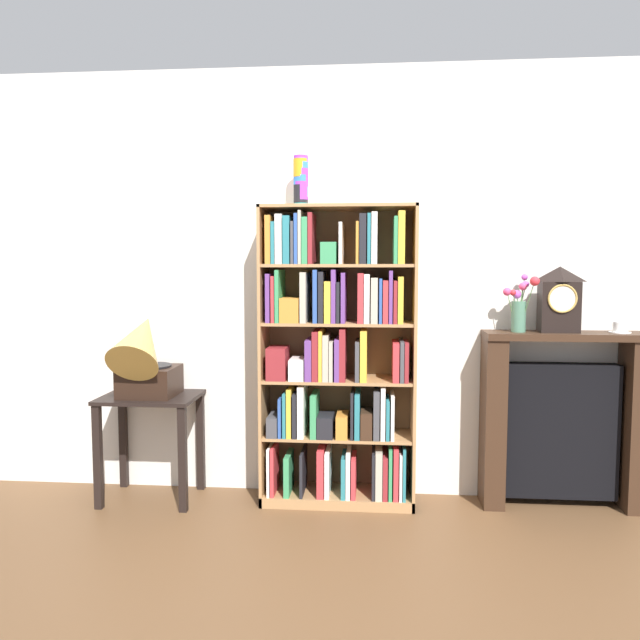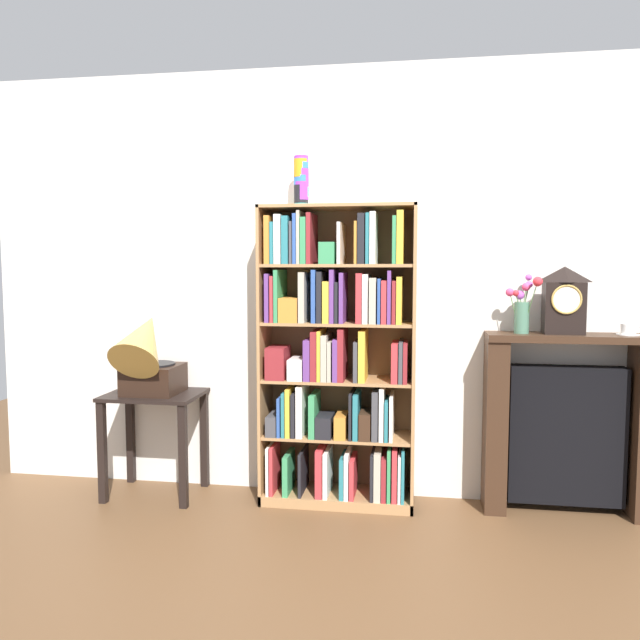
{
  "view_description": "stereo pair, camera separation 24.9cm",
  "coord_description": "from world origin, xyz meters",
  "px_view_note": "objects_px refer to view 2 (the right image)",
  "views": [
    {
      "loc": [
        0.21,
        -3.54,
        1.41
      ],
      "look_at": [
        -0.11,
        0.08,
        1.09
      ],
      "focal_mm": 34.83,
      "sensor_mm": 36.0,
      "label": 1
    },
    {
      "loc": [
        0.46,
        -3.5,
        1.41
      ],
      "look_at": [
        -0.11,
        0.08,
        1.09
      ],
      "focal_mm": 34.83,
      "sensor_mm": 36.0,
      "label": 2
    }
  ],
  "objects_px": {
    "cup_stack": "(301,181)",
    "fireplace_mantel": "(567,425)",
    "side_table_left": "(155,419)",
    "flower_vase": "(523,307)",
    "teacup_with_saucer": "(628,330)",
    "bookshelf": "(337,361)",
    "mantel_clock": "(564,300)",
    "gramophone": "(147,353)"
  },
  "relations": [
    {
      "from": "flower_vase",
      "to": "teacup_with_saucer",
      "type": "xyz_separation_m",
      "value": [
        0.56,
        0.0,
        -0.12
      ]
    },
    {
      "from": "fireplace_mantel",
      "to": "teacup_with_saucer",
      "type": "height_order",
      "value": "teacup_with_saucer"
    },
    {
      "from": "cup_stack",
      "to": "teacup_with_saucer",
      "type": "bearing_deg",
      "value": 0.47
    },
    {
      "from": "cup_stack",
      "to": "gramophone",
      "type": "relative_size",
      "value": 0.5
    },
    {
      "from": "gramophone",
      "to": "mantel_clock",
      "type": "relative_size",
      "value": 1.53
    },
    {
      "from": "bookshelf",
      "to": "flower_vase",
      "type": "xyz_separation_m",
      "value": [
        1.05,
        0.04,
        0.32
      ]
    },
    {
      "from": "bookshelf",
      "to": "flower_vase",
      "type": "relative_size",
      "value": 5.25
    },
    {
      "from": "bookshelf",
      "to": "gramophone",
      "type": "relative_size",
      "value": 3.04
    },
    {
      "from": "flower_vase",
      "to": "side_table_left",
      "type": "bearing_deg",
      "value": -177.83
    },
    {
      "from": "bookshelf",
      "to": "gramophone",
      "type": "distance_m",
      "value": 1.13
    },
    {
      "from": "flower_vase",
      "to": "cup_stack",
      "type": "bearing_deg",
      "value": -179.5
    },
    {
      "from": "bookshelf",
      "to": "gramophone",
      "type": "height_order",
      "value": "bookshelf"
    },
    {
      "from": "bookshelf",
      "to": "cup_stack",
      "type": "distance_m",
      "value": 1.07
    },
    {
      "from": "gramophone",
      "to": "teacup_with_saucer",
      "type": "height_order",
      "value": "gramophone"
    },
    {
      "from": "bookshelf",
      "to": "cup_stack",
      "type": "xyz_separation_m",
      "value": [
        -0.21,
        0.03,
        1.05
      ]
    },
    {
      "from": "side_table_left",
      "to": "gramophone",
      "type": "bearing_deg",
      "value": -90.0
    },
    {
      "from": "gramophone",
      "to": "mantel_clock",
      "type": "height_order",
      "value": "mantel_clock"
    },
    {
      "from": "bookshelf",
      "to": "mantel_clock",
      "type": "height_order",
      "value": "bookshelf"
    },
    {
      "from": "side_table_left",
      "to": "fireplace_mantel",
      "type": "relative_size",
      "value": 0.62
    },
    {
      "from": "bookshelf",
      "to": "fireplace_mantel",
      "type": "height_order",
      "value": "bookshelf"
    },
    {
      "from": "gramophone",
      "to": "side_table_left",
      "type": "bearing_deg",
      "value": 90.0
    },
    {
      "from": "cup_stack",
      "to": "flower_vase",
      "type": "height_order",
      "value": "cup_stack"
    },
    {
      "from": "cup_stack",
      "to": "teacup_with_saucer",
      "type": "relative_size",
      "value": 2.32
    },
    {
      "from": "mantel_clock",
      "to": "teacup_with_saucer",
      "type": "xyz_separation_m",
      "value": [
        0.34,
        0.0,
        -0.16
      ]
    },
    {
      "from": "flower_vase",
      "to": "teacup_with_saucer",
      "type": "bearing_deg",
      "value": 0.38
    },
    {
      "from": "mantel_clock",
      "to": "gramophone",
      "type": "bearing_deg",
      "value": -175.94
    },
    {
      "from": "gramophone",
      "to": "fireplace_mantel",
      "type": "bearing_deg",
      "value": 4.51
    },
    {
      "from": "bookshelf",
      "to": "teacup_with_saucer",
      "type": "xyz_separation_m",
      "value": [
        1.62,
        0.04,
        0.21
      ]
    },
    {
      "from": "flower_vase",
      "to": "teacup_with_saucer",
      "type": "distance_m",
      "value": 0.58
    },
    {
      "from": "cup_stack",
      "to": "gramophone",
      "type": "height_order",
      "value": "cup_stack"
    },
    {
      "from": "flower_vase",
      "to": "fireplace_mantel",
      "type": "bearing_deg",
      "value": 5.04
    },
    {
      "from": "fireplace_mantel",
      "to": "flower_vase",
      "type": "xyz_separation_m",
      "value": [
        -0.26,
        -0.02,
        0.67
      ]
    },
    {
      "from": "side_table_left",
      "to": "flower_vase",
      "type": "bearing_deg",
      "value": 2.17
    },
    {
      "from": "cup_stack",
      "to": "fireplace_mantel",
      "type": "height_order",
      "value": "cup_stack"
    },
    {
      "from": "mantel_clock",
      "to": "flower_vase",
      "type": "height_order",
      "value": "mantel_clock"
    },
    {
      "from": "cup_stack",
      "to": "teacup_with_saucer",
      "type": "xyz_separation_m",
      "value": [
        1.83,
        0.01,
        -0.84
      ]
    },
    {
      "from": "mantel_clock",
      "to": "teacup_with_saucer",
      "type": "height_order",
      "value": "mantel_clock"
    },
    {
      "from": "flower_vase",
      "to": "bookshelf",
      "type": "bearing_deg",
      "value": -177.98
    },
    {
      "from": "bookshelf",
      "to": "mantel_clock",
      "type": "xyz_separation_m",
      "value": [
        1.27,
        0.04,
        0.37
      ]
    },
    {
      "from": "cup_stack",
      "to": "fireplace_mantel",
      "type": "bearing_deg",
      "value": 1.29
    },
    {
      "from": "side_table_left",
      "to": "flower_vase",
      "type": "relative_size",
      "value": 1.9
    },
    {
      "from": "bookshelf",
      "to": "fireplace_mantel",
      "type": "bearing_deg",
      "value": 2.62
    }
  ]
}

